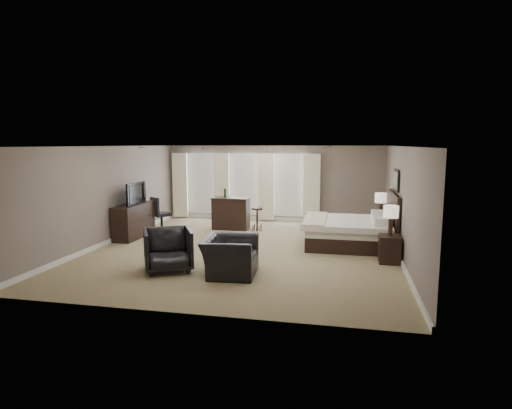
% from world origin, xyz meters
% --- Properties ---
extents(room, '(7.60, 8.60, 2.64)m').
position_xyz_m(room, '(0.00, 0.00, 1.30)').
color(room, '#887A56').
rests_on(room, ground).
extents(window_bay, '(5.25, 0.20, 2.30)m').
position_xyz_m(window_bay, '(-1.00, 4.11, 1.20)').
color(window_bay, silver).
rests_on(window_bay, room).
extents(bed, '(2.24, 2.14, 1.43)m').
position_xyz_m(bed, '(2.58, 0.95, 0.71)').
color(bed, silver).
rests_on(bed, ground).
extents(nightstand_near, '(0.46, 0.56, 0.61)m').
position_xyz_m(nightstand_near, '(3.47, -0.50, 0.31)').
color(nightstand_near, black).
rests_on(nightstand_near, ground).
extents(nightstand_far, '(0.41, 0.51, 0.55)m').
position_xyz_m(nightstand_far, '(3.47, 2.40, 0.28)').
color(nightstand_far, black).
rests_on(nightstand_far, ground).
extents(lamp_near, '(0.33, 0.33, 0.68)m').
position_xyz_m(lamp_near, '(3.47, -0.50, 0.96)').
color(lamp_near, beige).
rests_on(lamp_near, nightstand_near).
extents(lamp_far, '(0.34, 0.34, 0.70)m').
position_xyz_m(lamp_far, '(3.47, 2.40, 0.90)').
color(lamp_far, beige).
rests_on(lamp_far, nightstand_far).
extents(wall_art, '(0.04, 0.96, 0.56)m').
position_xyz_m(wall_art, '(3.70, 0.95, 1.75)').
color(wall_art, slate).
rests_on(wall_art, room).
extents(dresser, '(0.53, 1.65, 0.96)m').
position_xyz_m(dresser, '(-3.45, 0.74, 0.48)').
color(dresser, black).
rests_on(dresser, ground).
extents(tv, '(0.62, 1.08, 0.14)m').
position_xyz_m(tv, '(-3.45, 0.74, 1.03)').
color(tv, black).
rests_on(tv, dresser).
extents(armchair_near, '(0.86, 1.24, 1.04)m').
position_xyz_m(armchair_near, '(0.19, -2.13, 0.52)').
color(armchair_near, black).
rests_on(armchair_near, ground).
extents(armchair_far, '(1.27, 1.24, 0.99)m').
position_xyz_m(armchair_far, '(-1.17, -2.12, 0.49)').
color(armchair_far, black).
rests_on(armchair_far, ground).
extents(bar_counter, '(1.15, 0.60, 1.01)m').
position_xyz_m(bar_counter, '(-1.04, 2.46, 0.50)').
color(bar_counter, black).
rests_on(bar_counter, ground).
extents(bar_stool_left, '(0.46, 0.46, 0.73)m').
position_xyz_m(bar_stool_left, '(-1.85, 3.58, 0.37)').
color(bar_stool_left, black).
rests_on(bar_stool_left, ground).
extents(bar_stool_right, '(0.40, 0.40, 0.72)m').
position_xyz_m(bar_stool_right, '(-0.17, 2.33, 0.36)').
color(bar_stool_right, black).
rests_on(bar_stool_right, ground).
extents(desk_chair, '(0.74, 0.74, 1.04)m').
position_xyz_m(desk_chair, '(-3.10, 1.85, 0.52)').
color(desk_chair, black).
rests_on(desk_chair, ground).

